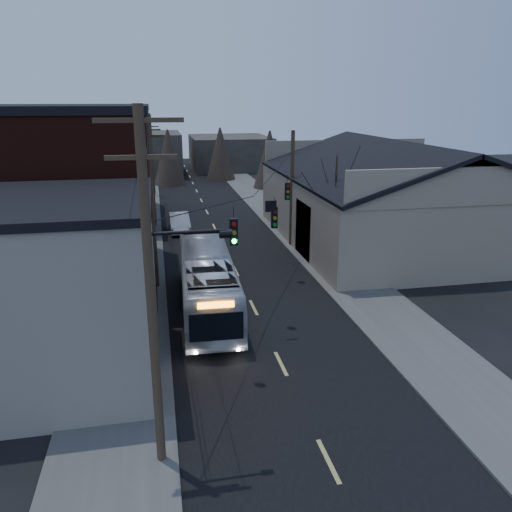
% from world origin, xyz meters
% --- Properties ---
extents(ground, '(160.00, 160.00, 0.00)m').
position_xyz_m(ground, '(0.00, 0.00, 0.00)').
color(ground, black).
rests_on(ground, ground).
extents(road_surface, '(9.00, 110.00, 0.02)m').
position_xyz_m(road_surface, '(0.00, 30.00, 0.01)').
color(road_surface, black).
rests_on(road_surface, ground).
extents(sidewalk_left, '(4.00, 110.00, 0.12)m').
position_xyz_m(sidewalk_left, '(-6.50, 30.00, 0.06)').
color(sidewalk_left, '#474744').
rests_on(sidewalk_left, ground).
extents(sidewalk_right, '(4.00, 110.00, 0.12)m').
position_xyz_m(sidewalk_right, '(6.50, 30.00, 0.06)').
color(sidewalk_right, '#474744').
rests_on(sidewalk_right, ground).
extents(building_clapboard, '(8.00, 8.00, 7.00)m').
position_xyz_m(building_clapboard, '(-9.00, 9.00, 3.50)').
color(building_clapboard, gray).
rests_on(building_clapboard, ground).
extents(building_brick, '(10.00, 12.00, 10.00)m').
position_xyz_m(building_brick, '(-10.00, 20.00, 5.00)').
color(building_brick, black).
rests_on(building_brick, ground).
extents(building_left_far, '(9.00, 14.00, 7.00)m').
position_xyz_m(building_left_far, '(-9.50, 36.00, 3.50)').
color(building_left_far, '#2E2A25').
rests_on(building_left_far, ground).
extents(warehouse, '(16.16, 20.60, 7.73)m').
position_xyz_m(warehouse, '(13.00, 25.00, 2.70)').
color(warehouse, gray).
rests_on(warehouse, ground).
extents(building_far_left, '(10.00, 12.00, 6.00)m').
position_xyz_m(building_far_left, '(-6.00, 65.00, 3.00)').
color(building_far_left, '#2E2A25').
rests_on(building_far_left, ground).
extents(building_far_right, '(12.00, 14.00, 5.00)m').
position_xyz_m(building_far_right, '(7.00, 70.00, 2.50)').
color(building_far_right, '#2E2A25').
rests_on(building_far_right, ground).
extents(bare_tree, '(0.40, 0.40, 7.20)m').
position_xyz_m(bare_tree, '(6.50, 20.00, 3.60)').
color(bare_tree, black).
rests_on(bare_tree, ground).
extents(utility_lines, '(11.24, 45.28, 10.50)m').
position_xyz_m(utility_lines, '(-3.11, 24.14, 4.95)').
color(utility_lines, '#382B1E').
rests_on(utility_lines, ground).
extents(bus, '(3.02, 11.24, 3.11)m').
position_xyz_m(bus, '(-2.38, 14.23, 1.55)').
color(bus, silver).
rests_on(bus, ground).
extents(parked_car, '(1.69, 4.64, 1.52)m').
position_xyz_m(parked_car, '(-3.00, 31.08, 0.76)').
color(parked_car, '#9B9CA2').
rests_on(parked_car, ground).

